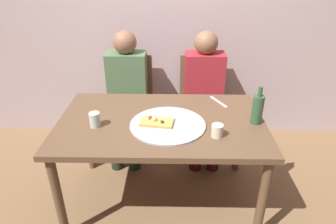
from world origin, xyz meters
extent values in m
plane|color=brown|center=(0.00, 0.00, 0.00)|extent=(8.00, 8.00, 0.00)
cube|color=#B29EA3|center=(0.00, 1.12, 1.30)|extent=(6.00, 0.10, 2.60)
cube|color=brown|center=(0.00, 0.00, 0.70)|extent=(1.44, 0.89, 0.04)
cylinder|color=brown|center=(-0.66, -0.38, 0.34)|extent=(0.06, 0.06, 0.68)
cylinder|color=brown|center=(0.66, -0.38, 0.34)|extent=(0.06, 0.06, 0.68)
cylinder|color=brown|center=(-0.66, 0.38, 0.34)|extent=(0.06, 0.06, 0.68)
cylinder|color=brown|center=(0.66, 0.38, 0.34)|extent=(0.06, 0.06, 0.68)
cylinder|color=#ADADB2|center=(0.05, -0.07, 0.73)|extent=(0.52, 0.52, 0.01)
cube|color=tan|center=(-0.03, -0.06, 0.74)|extent=(0.24, 0.16, 0.02)
sphere|color=#EAD184|center=(-0.05, -0.06, 0.76)|extent=(0.04, 0.04, 0.04)
sphere|color=#2D381E|center=(0.01, -0.09, 0.76)|extent=(0.02, 0.02, 0.02)
sphere|color=#B22D23|center=(-0.07, -0.04, 0.76)|extent=(0.03, 0.03, 0.03)
cylinder|color=#2D5133|center=(0.65, -0.02, 0.82)|extent=(0.08, 0.08, 0.20)
cylinder|color=#2D5133|center=(0.65, -0.02, 0.96)|extent=(0.03, 0.03, 0.07)
cylinder|color=#B7C6BC|center=(-0.44, -0.09, 0.77)|extent=(0.07, 0.07, 0.10)
cylinder|color=beige|center=(0.36, -0.20, 0.76)|extent=(0.07, 0.07, 0.08)
cube|color=#B7B7BC|center=(0.44, 0.30, 0.72)|extent=(0.12, 0.20, 0.01)
cube|color=brown|center=(-0.35, 0.76, 0.45)|extent=(0.44, 0.44, 0.05)
cube|color=brown|center=(-0.35, 0.96, 0.68)|extent=(0.44, 0.04, 0.45)
cylinder|color=brown|center=(-0.16, 0.57, 0.21)|extent=(0.04, 0.04, 0.42)
cylinder|color=brown|center=(-0.54, 0.57, 0.21)|extent=(0.04, 0.04, 0.42)
cylinder|color=brown|center=(-0.16, 0.95, 0.21)|extent=(0.04, 0.04, 0.42)
cylinder|color=brown|center=(-0.54, 0.95, 0.21)|extent=(0.04, 0.04, 0.42)
cube|color=brown|center=(0.37, 0.76, 0.45)|extent=(0.44, 0.44, 0.05)
cube|color=brown|center=(0.37, 0.96, 0.68)|extent=(0.44, 0.04, 0.45)
cylinder|color=brown|center=(0.56, 0.57, 0.21)|extent=(0.04, 0.04, 0.42)
cylinder|color=brown|center=(0.18, 0.57, 0.21)|extent=(0.04, 0.04, 0.42)
cylinder|color=brown|center=(0.56, 0.95, 0.21)|extent=(0.04, 0.04, 0.42)
cylinder|color=brown|center=(0.18, 0.95, 0.21)|extent=(0.04, 0.04, 0.42)
cube|color=#4C6B47|center=(-0.35, 0.78, 0.71)|extent=(0.36, 0.22, 0.52)
sphere|color=brown|center=(-0.35, 0.78, 1.06)|extent=(0.21, 0.21, 0.21)
cylinder|color=black|center=(-0.27, 0.58, 0.45)|extent=(0.12, 0.40, 0.12)
cylinder|color=black|center=(-0.43, 0.58, 0.45)|extent=(0.12, 0.40, 0.12)
cylinder|color=black|center=(-0.27, 0.38, 0.23)|extent=(0.11, 0.11, 0.45)
cylinder|color=black|center=(-0.43, 0.38, 0.23)|extent=(0.11, 0.11, 0.45)
cube|color=maroon|center=(0.37, 0.78, 0.71)|extent=(0.36, 0.22, 0.52)
sphere|color=brown|center=(0.37, 0.78, 1.06)|extent=(0.21, 0.21, 0.21)
cylinder|color=#3F0E12|center=(0.45, 0.58, 0.45)|extent=(0.12, 0.40, 0.12)
cylinder|color=#3F0E12|center=(0.29, 0.58, 0.45)|extent=(0.12, 0.40, 0.12)
cylinder|color=#3F0E12|center=(0.45, 0.38, 0.23)|extent=(0.11, 0.11, 0.45)
cylinder|color=#3F0E12|center=(0.29, 0.38, 0.23)|extent=(0.11, 0.11, 0.45)
camera|label=1|loc=(0.08, -1.82, 1.75)|focal=31.87mm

